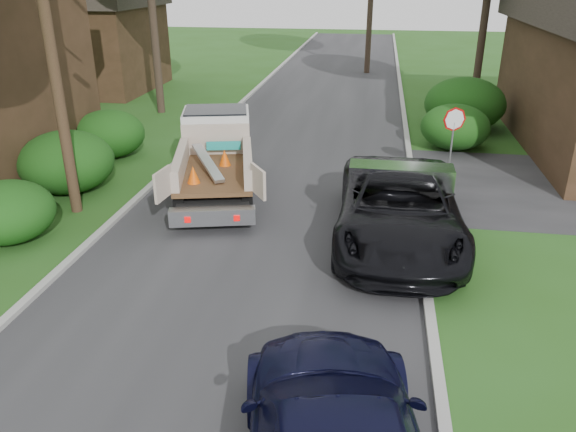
# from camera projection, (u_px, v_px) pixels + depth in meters

# --- Properties ---
(ground) EXTENTS (120.00, 120.00, 0.00)m
(ground) POSITION_uv_depth(u_px,v_px,m) (215.00, 329.00, 10.76)
(ground) COLOR #254F16
(ground) RESTS_ON ground
(road) EXTENTS (8.00, 90.00, 0.02)m
(road) POSITION_uv_depth(u_px,v_px,m) (293.00, 165.00, 19.80)
(road) COLOR #28282B
(road) RESTS_ON ground
(curb_left) EXTENTS (0.20, 90.00, 0.12)m
(curb_left) POSITION_uv_depth(u_px,v_px,m) (181.00, 158.00, 20.37)
(curb_left) COLOR #9E9E99
(curb_left) RESTS_ON ground
(curb_right) EXTENTS (0.20, 90.00, 0.12)m
(curb_right) POSITION_uv_depth(u_px,v_px,m) (411.00, 170.00, 19.19)
(curb_right) COLOR #9E9E99
(curb_right) RESTS_ON ground
(stop_sign) EXTENTS (0.71, 0.32, 2.48)m
(stop_sign) POSITION_uv_depth(u_px,v_px,m) (453.00, 129.00, 17.44)
(stop_sign) COLOR slate
(stop_sign) RESTS_ON ground
(utility_pole) EXTENTS (2.42, 1.25, 10.00)m
(utility_pole) POSITION_uv_depth(u_px,v_px,m) (46.00, 20.00, 13.97)
(utility_pole) COLOR #382619
(utility_pole) RESTS_ON ground
(house_left_far) EXTENTS (7.56, 7.56, 6.00)m
(house_left_far) POSITION_uv_depth(u_px,v_px,m) (87.00, 34.00, 31.36)
(house_left_far) COLOR #352415
(house_left_far) RESTS_ON ground
(hedge_left_a) EXTENTS (2.34, 2.34, 1.53)m
(hedge_left_a) POSITION_uv_depth(u_px,v_px,m) (7.00, 212.00, 14.05)
(hedge_left_a) COLOR #19420F
(hedge_left_a) RESTS_ON ground
(hedge_left_b) EXTENTS (2.86, 2.86, 1.87)m
(hedge_left_b) POSITION_uv_depth(u_px,v_px,m) (66.00, 162.00, 17.19)
(hedge_left_b) COLOR #19420F
(hedge_left_b) RESTS_ON ground
(hedge_left_c) EXTENTS (2.60, 2.60, 1.70)m
(hedge_left_c) POSITION_uv_depth(u_px,v_px,m) (109.00, 134.00, 20.44)
(hedge_left_c) COLOR #19420F
(hedge_left_c) RESTS_ON ground
(hedge_right_a) EXTENTS (2.60, 2.60, 1.70)m
(hedge_right_a) POSITION_uv_depth(u_px,v_px,m) (455.00, 127.00, 21.34)
(hedge_right_a) COLOR #19420F
(hedge_right_a) RESTS_ON ground
(hedge_right_b) EXTENTS (3.38, 3.38, 2.21)m
(hedge_right_b) POSITION_uv_depth(u_px,v_px,m) (465.00, 104.00, 23.85)
(hedge_right_b) COLOR #19420F
(hedge_right_b) RESTS_ON ground
(flatbed_truck) EXTENTS (3.75, 6.27, 2.23)m
(flatbed_truck) POSITION_uv_depth(u_px,v_px,m) (216.00, 149.00, 17.45)
(flatbed_truck) COLOR black
(flatbed_truck) RESTS_ON ground
(black_pickup) EXTENTS (3.08, 6.56, 1.82)m
(black_pickup) POSITION_uv_depth(u_px,v_px,m) (399.00, 207.00, 13.96)
(black_pickup) COLOR black
(black_pickup) RESTS_ON ground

